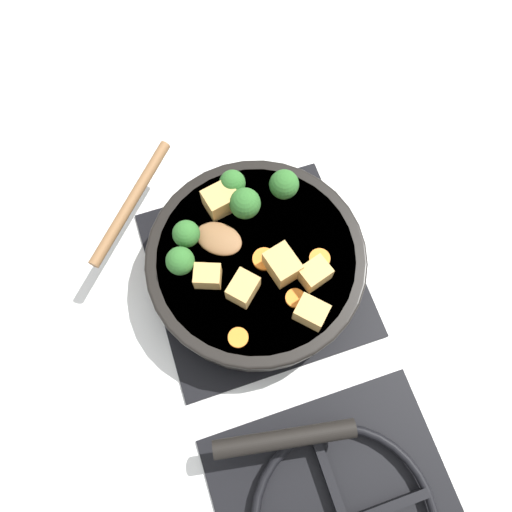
# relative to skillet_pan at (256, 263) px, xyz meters

# --- Properties ---
(ground_plane) EXTENTS (2.40, 2.40, 0.00)m
(ground_plane) POSITION_rel_skillet_pan_xyz_m (-0.00, -0.00, -0.06)
(ground_plane) COLOR silver
(front_burner_grate) EXTENTS (0.31, 0.31, 0.03)m
(front_burner_grate) POSITION_rel_skillet_pan_xyz_m (-0.00, -0.00, -0.04)
(front_burner_grate) COLOR black
(front_burner_grate) RESTS_ON ground_plane
(skillet_pan) EXTENTS (0.32, 0.43, 0.05)m
(skillet_pan) POSITION_rel_skillet_pan_xyz_m (0.00, 0.00, 0.00)
(skillet_pan) COLOR black
(skillet_pan) RESTS_ON front_burner_grate
(wooden_spoon) EXTENTS (0.22, 0.22, 0.02)m
(wooden_spoon) POSITION_rel_skillet_pan_xyz_m (0.10, -0.09, 0.03)
(wooden_spoon) COLOR brown
(wooden_spoon) RESTS_ON skillet_pan
(tofu_cube_center_large) EXTENTS (0.05, 0.05, 0.04)m
(tofu_cube_center_large) POSITION_rel_skillet_pan_xyz_m (-0.03, 0.03, 0.04)
(tofu_cube_center_large) COLOR tan
(tofu_cube_center_large) RESTS_ON skillet_pan
(tofu_cube_near_handle) EXTENTS (0.05, 0.05, 0.04)m
(tofu_cube_near_handle) POSITION_rel_skillet_pan_xyz_m (0.02, -0.09, 0.04)
(tofu_cube_near_handle) COLOR tan
(tofu_cube_near_handle) RESTS_ON skillet_pan
(tofu_cube_east_chunk) EXTENTS (0.04, 0.04, 0.03)m
(tofu_cube_east_chunk) POSITION_rel_skillet_pan_xyz_m (0.07, 0.01, 0.04)
(tofu_cube_east_chunk) COLOR tan
(tofu_cube_east_chunk) RESTS_ON skillet_pan
(tofu_cube_west_chunk) EXTENTS (0.05, 0.05, 0.03)m
(tofu_cube_west_chunk) POSITION_rel_skillet_pan_xyz_m (0.03, 0.04, 0.04)
(tofu_cube_west_chunk) COLOR tan
(tofu_cube_west_chunk) RESTS_ON skillet_pan
(tofu_cube_back_piece) EXTENTS (0.05, 0.05, 0.03)m
(tofu_cube_back_piece) POSITION_rel_skillet_pan_xyz_m (-0.04, 0.10, 0.04)
(tofu_cube_back_piece) COLOR tan
(tofu_cube_back_piece) RESTS_ON skillet_pan
(tofu_cube_front_piece) EXTENTS (0.05, 0.04, 0.03)m
(tofu_cube_front_piece) POSITION_rel_skillet_pan_xyz_m (-0.07, 0.05, 0.04)
(tofu_cube_front_piece) COLOR tan
(tofu_cube_front_piece) RESTS_ON skillet_pan
(broccoli_floret_near_spoon) EXTENTS (0.04, 0.04, 0.05)m
(broccoli_floret_near_spoon) POSITION_rel_skillet_pan_xyz_m (0.08, -0.05, 0.05)
(broccoli_floret_near_spoon) COLOR #709956
(broccoli_floret_near_spoon) RESTS_ON skillet_pan
(broccoli_floret_center_top) EXTENTS (0.04, 0.04, 0.05)m
(broccoli_floret_center_top) POSITION_rel_skillet_pan_xyz_m (0.10, -0.02, 0.05)
(broccoli_floret_center_top) COLOR #709956
(broccoli_floret_center_top) RESTS_ON skillet_pan
(broccoli_floret_east_rim) EXTENTS (0.04, 0.04, 0.05)m
(broccoli_floret_east_rim) POSITION_rel_skillet_pan_xyz_m (-0.07, -0.08, 0.05)
(broccoli_floret_east_rim) COLOR #709956
(broccoli_floret_east_rim) RESTS_ON skillet_pan
(broccoli_floret_west_rim) EXTENTS (0.04, 0.04, 0.05)m
(broccoli_floret_west_rim) POSITION_rel_skillet_pan_xyz_m (-0.01, -0.07, 0.05)
(broccoli_floret_west_rim) COLOR #709956
(broccoli_floret_west_rim) RESTS_ON skillet_pan
(broccoli_floret_north_edge) EXTENTS (0.04, 0.04, 0.05)m
(broccoli_floret_north_edge) POSITION_rel_skillet_pan_xyz_m (-0.00, -0.11, 0.05)
(broccoli_floret_north_edge) COLOR #709956
(broccoli_floret_north_edge) RESTS_ON skillet_pan
(carrot_slice_orange_thin) EXTENTS (0.03, 0.03, 0.01)m
(carrot_slice_orange_thin) POSITION_rel_skillet_pan_xyz_m (-0.08, 0.03, 0.02)
(carrot_slice_orange_thin) COLOR orange
(carrot_slice_orange_thin) RESTS_ON skillet_pan
(carrot_slice_near_center) EXTENTS (0.03, 0.03, 0.01)m
(carrot_slice_near_center) POSITION_rel_skillet_pan_xyz_m (-0.03, 0.07, 0.02)
(carrot_slice_near_center) COLOR orange
(carrot_slice_near_center) RESTS_ON skillet_pan
(carrot_slice_edge_slice) EXTENTS (0.03, 0.03, 0.01)m
(carrot_slice_edge_slice) POSITION_rel_skillet_pan_xyz_m (0.06, 0.10, 0.02)
(carrot_slice_edge_slice) COLOR orange
(carrot_slice_edge_slice) RESTS_ON skillet_pan
(carrot_slice_under_broccoli) EXTENTS (0.03, 0.03, 0.01)m
(carrot_slice_under_broccoli) POSITION_rel_skillet_pan_xyz_m (-0.01, 0.01, 0.02)
(carrot_slice_under_broccoli) COLOR orange
(carrot_slice_under_broccoli) RESTS_ON skillet_pan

